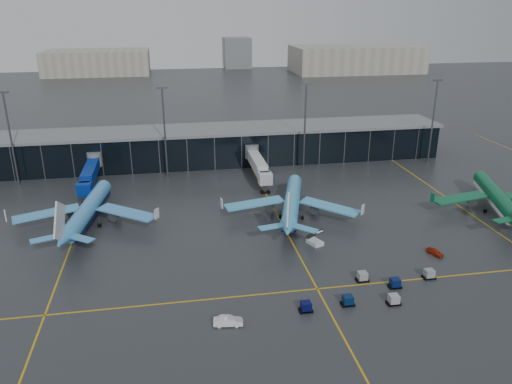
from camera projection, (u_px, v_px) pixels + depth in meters
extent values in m
plane|color=#282B2D|center=(247.00, 254.00, 98.81)|extent=(600.00, 600.00, 0.00)
cube|color=black|center=(215.00, 146.00, 154.09)|extent=(140.00, 16.00, 10.00)
cube|color=slate|center=(215.00, 129.00, 152.21)|extent=(142.00, 17.00, 0.80)
cylinder|color=#595B60|center=(95.00, 159.00, 140.52)|extent=(4.00, 4.00, 4.00)
cube|color=navy|center=(88.00, 177.00, 128.38)|extent=(3.00, 24.00, 3.00)
cylinder|color=#595B60|center=(86.00, 199.00, 122.58)|extent=(1.00, 1.00, 2.60)
cylinder|color=#595B60|center=(252.00, 152.00, 147.82)|extent=(4.00, 4.00, 4.00)
cube|color=silver|center=(260.00, 168.00, 135.68)|extent=(3.00, 24.00, 3.00)
cylinder|color=#595B60|center=(265.00, 188.00, 129.88)|extent=(1.00, 1.00, 2.60)
cylinder|color=#595B60|center=(11.00, 141.00, 131.46)|extent=(0.50, 0.50, 25.00)
cube|color=#595B60|center=(3.00, 92.00, 126.94)|extent=(3.00, 0.40, 0.60)
cylinder|color=#595B60|center=(165.00, 134.00, 137.95)|extent=(0.50, 0.50, 25.00)
cube|color=#595B60|center=(162.00, 88.00, 133.43)|extent=(3.00, 0.40, 0.60)
cylinder|color=#595B60|center=(305.00, 128.00, 144.44)|extent=(0.50, 0.50, 25.00)
cube|color=#595B60|center=(306.00, 84.00, 139.92)|extent=(3.00, 0.40, 0.60)
cylinder|color=#595B60|center=(433.00, 123.00, 150.93)|extent=(0.50, 0.50, 25.00)
cube|color=#595B60|center=(438.00, 80.00, 146.41)|extent=(3.00, 0.40, 0.60)
cube|color=#B2AD99|center=(356.00, 59.00, 354.39)|extent=(90.00, 42.00, 18.00)
cube|color=#B2AD99|center=(98.00, 62.00, 343.94)|extent=(70.00, 38.00, 16.00)
cube|color=#B2AD99|center=(237.00, 53.00, 377.51)|extent=(20.00, 20.00, 22.00)
cube|color=gold|center=(79.00, 225.00, 111.53)|extent=(0.30, 120.00, 0.02)
cube|color=gold|center=(275.00, 211.00, 118.84)|extent=(0.30, 120.00, 0.02)
cube|color=gold|center=(449.00, 199.00, 126.14)|extent=(0.30, 120.00, 0.02)
cube|color=gold|center=(317.00, 289.00, 86.62)|extent=(220.00, 0.30, 0.02)
cube|color=black|center=(362.00, 280.00, 89.12)|extent=(2.20, 1.50, 0.36)
cube|color=#909398|center=(362.00, 276.00, 88.84)|extent=(1.60, 1.50, 1.50)
cube|color=black|center=(395.00, 286.00, 87.05)|extent=(2.20, 1.50, 0.36)
cube|color=#051545|center=(395.00, 283.00, 86.77)|extent=(1.60, 1.50, 1.50)
cube|color=black|center=(393.00, 303.00, 82.21)|extent=(2.20, 1.50, 0.36)
cube|color=#999AA1|center=(394.00, 299.00, 81.93)|extent=(1.60, 1.50, 1.50)
cube|color=black|center=(429.00, 277.00, 89.96)|extent=(2.20, 1.50, 0.36)
cube|color=gray|center=(429.00, 273.00, 89.68)|extent=(1.60, 1.50, 1.50)
cube|color=black|center=(306.00, 310.00, 80.29)|extent=(2.20, 1.50, 0.36)
cube|color=#04073E|center=(306.00, 306.00, 80.02)|extent=(1.60, 1.50, 1.50)
cube|color=black|center=(347.00, 304.00, 81.98)|extent=(2.20, 1.50, 0.36)
cube|color=#051B3E|center=(348.00, 300.00, 81.71)|extent=(1.60, 1.50, 1.50)
cube|color=white|center=(315.00, 242.00, 102.55)|extent=(3.33, 3.82, 0.80)
cube|color=white|center=(315.00, 234.00, 101.88)|extent=(2.63, 3.24, 2.29)
imported|color=#9E210C|center=(435.00, 252.00, 98.15)|extent=(2.67, 3.89, 1.23)
imported|color=white|center=(228.00, 321.00, 76.62)|extent=(4.73, 2.15, 1.51)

